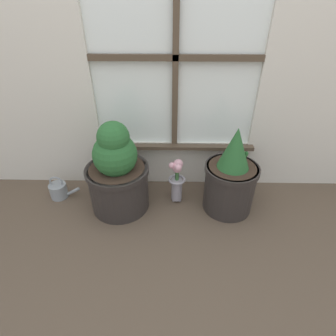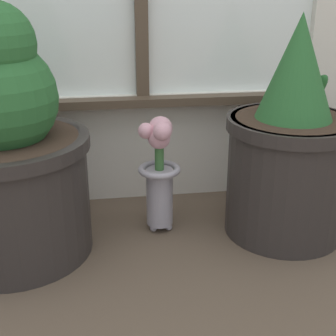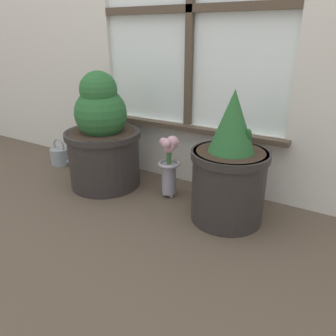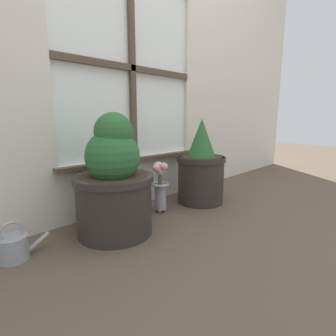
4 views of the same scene
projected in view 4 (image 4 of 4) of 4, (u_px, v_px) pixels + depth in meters
ground_plane at (208, 231)px, 1.35m from camera, size 10.00×10.00×0.00m
potted_plant_left at (114, 184)px, 1.28m from camera, size 0.39×0.39×0.60m
potted_plant_right at (201, 169)px, 1.77m from camera, size 0.33×0.33×0.57m
flower_vase at (160, 184)px, 1.59m from camera, size 0.11×0.11×0.31m
watering_can at (14, 247)px, 1.07m from camera, size 0.21×0.12×0.17m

